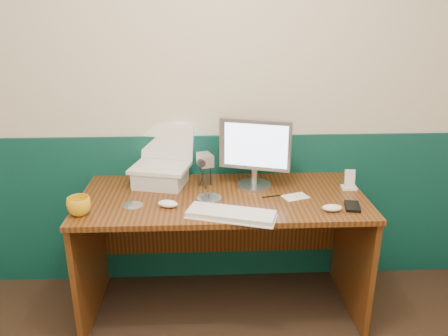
{
  "coord_description": "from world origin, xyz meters",
  "views": [
    {
      "loc": [
        0.0,
        -0.87,
        1.73
      ],
      "look_at": [
        0.09,
        1.23,
        0.97
      ],
      "focal_mm": 35.0,
      "sensor_mm": 36.0,
      "label": 1
    }
  ],
  "objects_px": {
    "camcorder": "(205,169)",
    "laptop": "(159,147)",
    "keyboard": "(231,215)",
    "monitor": "(255,154)",
    "mug": "(79,206)",
    "desk": "(223,254)"
  },
  "relations": [
    {
      "from": "monitor",
      "to": "mug",
      "type": "relative_size",
      "value": 3.41
    },
    {
      "from": "mug",
      "to": "camcorder",
      "type": "bearing_deg",
      "value": 28.62
    },
    {
      "from": "laptop",
      "to": "camcorder",
      "type": "xyz_separation_m",
      "value": [
        0.27,
        -0.04,
        -0.12
      ]
    },
    {
      "from": "monitor",
      "to": "camcorder",
      "type": "bearing_deg",
      "value": -165.41
    },
    {
      "from": "monitor",
      "to": "camcorder",
      "type": "height_order",
      "value": "monitor"
    },
    {
      "from": "monitor",
      "to": "mug",
      "type": "xyz_separation_m",
      "value": [
        -0.93,
        -0.34,
        -0.16
      ]
    },
    {
      "from": "keyboard",
      "to": "camcorder",
      "type": "xyz_separation_m",
      "value": [
        -0.13,
        0.42,
        0.1
      ]
    },
    {
      "from": "laptop",
      "to": "monitor",
      "type": "height_order",
      "value": "monitor"
    },
    {
      "from": "desk",
      "to": "laptop",
      "type": "height_order",
      "value": "laptop"
    },
    {
      "from": "camcorder",
      "to": "laptop",
      "type": "bearing_deg",
      "value": 151.63
    },
    {
      "from": "desk",
      "to": "camcorder",
      "type": "height_order",
      "value": "camcorder"
    },
    {
      "from": "laptop",
      "to": "keyboard",
      "type": "bearing_deg",
      "value": -35.55
    },
    {
      "from": "mug",
      "to": "camcorder",
      "type": "xyz_separation_m",
      "value": [
        0.64,
        0.35,
        0.06
      ]
    },
    {
      "from": "monitor",
      "to": "laptop",
      "type": "bearing_deg",
      "value": -167.9
    },
    {
      "from": "desk",
      "to": "laptop",
      "type": "bearing_deg",
      "value": 153.4
    },
    {
      "from": "keyboard",
      "to": "mug",
      "type": "height_order",
      "value": "mug"
    },
    {
      "from": "monitor",
      "to": "keyboard",
      "type": "relative_size",
      "value": 0.93
    },
    {
      "from": "desk",
      "to": "mug",
      "type": "distance_m",
      "value": 0.88
    },
    {
      "from": "laptop",
      "to": "camcorder",
      "type": "relative_size",
      "value": 1.47
    },
    {
      "from": "keyboard",
      "to": "camcorder",
      "type": "distance_m",
      "value": 0.45
    },
    {
      "from": "laptop",
      "to": "mug",
      "type": "relative_size",
      "value": 2.7
    },
    {
      "from": "monitor",
      "to": "camcorder",
      "type": "xyz_separation_m",
      "value": [
        -0.29,
        0.02,
        -0.09
      ]
    }
  ]
}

